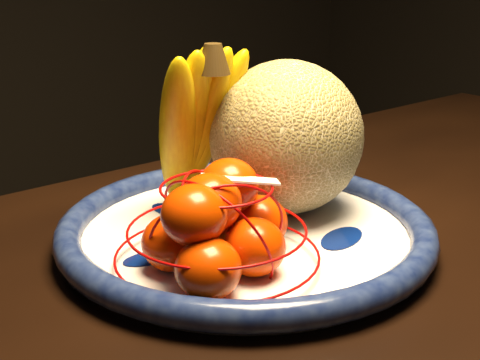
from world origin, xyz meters
TOP-DOWN VIEW (x-y plane):
  - dining_table at (0.03, 0.06)m, footprint 1.57×0.99m
  - fruit_bowl at (-0.11, 0.20)m, footprint 0.40×0.40m
  - cantaloupe at (-0.03, 0.22)m, footprint 0.17×0.17m
  - banana_bunch at (-0.12, 0.28)m, footprint 0.14×0.13m
  - mandarin_bag at (-0.18, 0.15)m, footprint 0.25×0.25m
  - price_tag at (-0.16, 0.14)m, footprint 0.08×0.06m

SIDE VIEW (x-z plane):
  - dining_table at x=0.03m, z-range 0.30..1.06m
  - fruit_bowl at x=-0.11m, z-range 0.76..0.79m
  - mandarin_bag at x=-0.18m, z-range 0.76..0.88m
  - price_tag at x=-0.16m, z-range 0.86..0.87m
  - cantaloupe at x=-0.03m, z-range 0.78..0.95m
  - banana_bunch at x=-0.12m, z-range 0.78..0.99m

